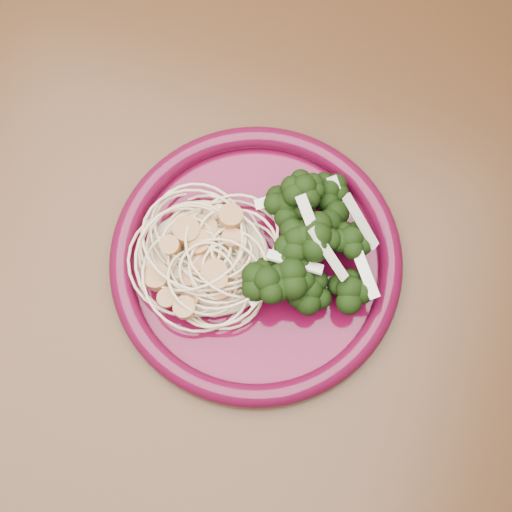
{
  "coord_description": "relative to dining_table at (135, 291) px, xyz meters",
  "views": [
    {
      "loc": [
        0.17,
        -0.13,
        1.33
      ],
      "look_at": [
        0.11,
        0.04,
        0.77
      ],
      "focal_mm": 50.0,
      "sensor_mm": 36.0,
      "label": 1
    }
  ],
  "objects": [
    {
      "name": "dinner_plate",
      "position": [
        0.11,
        0.04,
        0.11
      ],
      "size": [
        0.32,
        0.32,
        0.02
      ],
      "rotation": [
        0.0,
        0.0,
        0.35
      ],
      "color": "#540723",
      "rests_on": "dining_table"
    },
    {
      "name": "broccoli_pile",
      "position": [
        0.16,
        0.05,
        0.13
      ],
      "size": [
        0.12,
        0.15,
        0.04
      ],
      "primitive_type": "ellipsoid",
      "rotation": [
        0.0,
        0.0,
        0.35
      ],
      "color": "black",
      "rests_on": "dinner_plate"
    },
    {
      "name": "onion_garnish",
      "position": [
        0.16,
        0.05,
        0.16
      ],
      "size": [
        0.08,
        0.1,
        0.05
      ],
      "primitive_type": null,
      "rotation": [
        0.0,
        0.0,
        0.35
      ],
      "color": "silver",
      "rests_on": "broccoli_pile"
    },
    {
      "name": "dining_table",
      "position": [
        0.0,
        0.0,
        0.0
      ],
      "size": [
        1.2,
        0.8,
        0.75
      ],
      "color": "#472814",
      "rests_on": "ground"
    },
    {
      "name": "scallop_cluster",
      "position": [
        0.08,
        0.02,
        0.15
      ],
      "size": [
        0.14,
        0.14,
        0.04
      ],
      "primitive_type": null,
      "rotation": [
        0.0,
        0.0,
        0.35
      ],
      "color": "#B7814D",
      "rests_on": "spaghetti_pile"
    },
    {
      "name": "spaghetti_pile",
      "position": [
        0.08,
        0.02,
        0.12
      ],
      "size": [
        0.14,
        0.13,
        0.02
      ],
      "primitive_type": "ellipsoid",
      "rotation": [
        0.0,
        0.0,
        0.35
      ],
      "color": "beige",
      "rests_on": "dinner_plate"
    }
  ]
}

